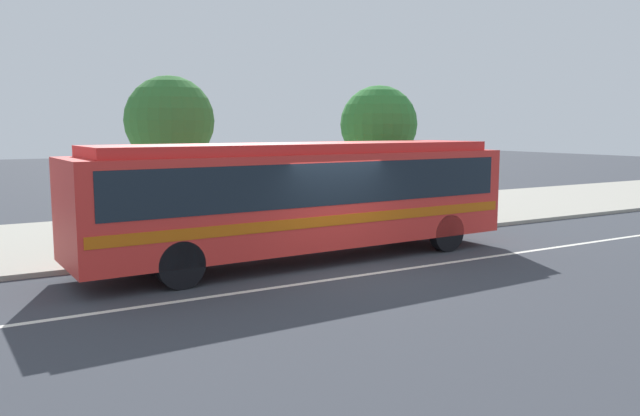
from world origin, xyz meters
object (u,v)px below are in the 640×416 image
transit_bus (304,193)px  street_tree_mid_block (379,126)px  pedestrian_waiting_near_sign (385,195)px  street_tree_near_stop (170,122)px  bus_stop_sign (370,180)px  pedestrian_walking_along_curb (247,204)px

transit_bus → street_tree_mid_block: bearing=36.0°
pedestrian_waiting_near_sign → street_tree_near_stop: bearing=164.0°
pedestrian_waiting_near_sign → bus_stop_sign: bus_stop_sign is taller
pedestrian_waiting_near_sign → street_tree_near_stop: size_ratio=0.37×
street_tree_near_stop → bus_stop_sign: bearing=-23.9°
pedestrian_waiting_near_sign → street_tree_mid_block: bearing=69.7°
bus_stop_sign → street_tree_near_stop: street_tree_near_stop is taller
transit_bus → pedestrian_waiting_near_sign: 5.23m
pedestrian_waiting_near_sign → bus_stop_sign: bearing=-150.2°
transit_bus → pedestrian_walking_along_curb: bearing=94.8°
street_tree_mid_block → bus_stop_sign: bearing=-133.4°
pedestrian_waiting_near_sign → pedestrian_walking_along_curb: 4.70m
street_tree_mid_block → transit_bus: bearing=-144.0°
transit_bus → pedestrian_waiting_near_sign: size_ratio=6.54×
pedestrian_waiting_near_sign → street_tree_mid_block: street_tree_mid_block is taller
transit_bus → street_tree_near_stop: street_tree_near_stop is taller
pedestrian_walking_along_curb → street_tree_mid_block: size_ratio=0.38×
bus_stop_sign → pedestrian_waiting_near_sign: bearing=29.8°
bus_stop_sign → street_tree_near_stop: size_ratio=0.53×
pedestrian_waiting_near_sign → street_tree_near_stop: 6.99m
street_tree_near_stop → street_tree_mid_block: 6.71m
bus_stop_sign → pedestrian_walking_along_curb: bearing=168.5°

